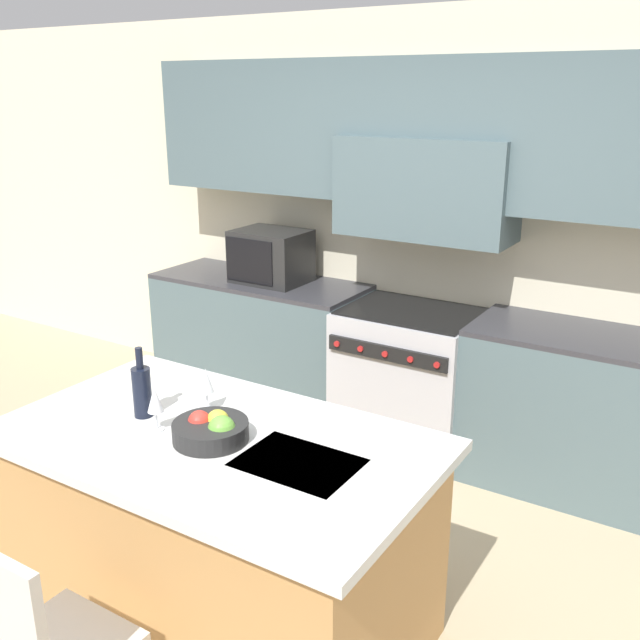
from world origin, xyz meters
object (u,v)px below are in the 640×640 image
object	(u,v)px
microwave	(271,256)
wine_glass_near	(155,401)
range_stove	(409,378)
fruit_bowl	(212,429)
wine_bottle	(142,390)
wine_glass_far	(206,382)

from	to	relation	value
microwave	wine_glass_near	world-z (taller)	microwave
range_stove	fruit_bowl	size ratio (longest dim) A/B	3.06
wine_bottle	wine_glass_near	world-z (taller)	wine_bottle
wine_glass_near	wine_bottle	bearing A→B (deg)	154.64
range_stove	wine_bottle	xyz separation A→B (m)	(-0.33, -1.96, 0.57)
wine_bottle	range_stove	bearing A→B (deg)	80.54
wine_bottle	wine_glass_far	size ratio (longest dim) A/B	1.61
wine_bottle	fruit_bowl	xyz separation A→B (m)	(0.38, -0.01, -0.07)
fruit_bowl	wine_glass_near	bearing A→B (deg)	-167.99
wine_bottle	wine_glass_far	xyz separation A→B (m)	(0.19, 0.19, 0.01)
microwave	wine_bottle	distance (m)	2.12
wine_glass_far	fruit_bowl	world-z (taller)	wine_glass_far
wine_glass_near	wine_glass_far	xyz separation A→B (m)	(0.05, 0.25, 0.00)
wine_glass_far	wine_glass_near	bearing A→B (deg)	-100.74
range_stove	wine_glass_near	xyz separation A→B (m)	(-0.19, -2.02, 0.59)
range_stove	microwave	size ratio (longest dim) A/B	1.87
range_stove	wine_glass_near	distance (m)	2.11
wine_bottle	wine_glass_near	distance (m)	0.16
range_stove	wine_bottle	world-z (taller)	wine_bottle
microwave	fruit_bowl	world-z (taller)	microwave
range_stove	microwave	distance (m)	1.27
wine_bottle	wine_glass_far	world-z (taller)	wine_bottle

